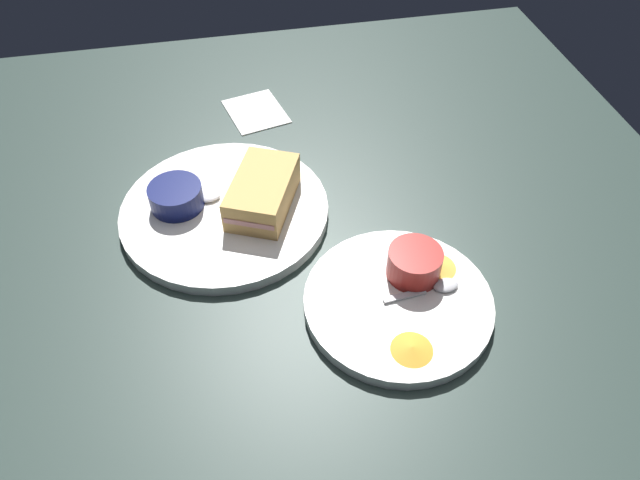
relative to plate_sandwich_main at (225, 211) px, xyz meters
The scene contains 10 objects.
ground_plane 14.39cm from the plate_sandwich_main, 79.97° to the left, with size 110.00×110.00×3.00cm, color #283833.
plate_sandwich_main is the anchor object (origin of this frame).
sandwich_half_near 6.45cm from the plate_sandwich_main, 83.71° to the left, with size 14.98×12.27×4.80cm.
ramekin_dark_sauce 7.13cm from the plate_sandwich_main, 105.29° to the right, with size 7.51×7.51×3.33cm.
spoon_by_dark_ramekin 2.59cm from the plate_sandwich_main, 164.84° to the right, with size 2.46×9.94×0.80cm.
plate_chips_companion 28.40cm from the plate_sandwich_main, 43.21° to the left, with size 23.38×23.38×1.60cm, color white.
ramekin_light_gravy 28.36cm from the plate_sandwich_main, 52.46° to the left, with size 6.83×6.83×3.92cm.
spoon_by_gravy_ramekin 31.73cm from the plate_sandwich_main, 50.24° to the left, with size 2.46×9.94×0.80cm.
plantain_chip_scatter 30.17cm from the plate_sandwich_main, 48.37° to the left, with size 18.99×12.54×0.60cm.
paper_napkin_folded 25.68cm from the plate_sandwich_main, 162.78° to the left, with size 11.00×9.00×0.40cm, color white.
Camera 1 is at (60.07, -13.09, 59.57)cm, focal length 33.33 mm.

